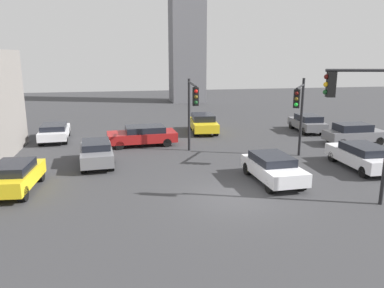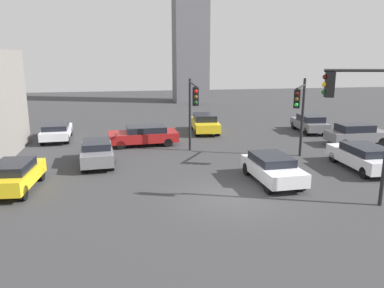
{
  "view_description": "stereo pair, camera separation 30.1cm",
  "coord_description": "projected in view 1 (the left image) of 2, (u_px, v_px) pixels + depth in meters",
  "views": [
    {
      "loc": [
        -4.94,
        -15.05,
        6.17
      ],
      "look_at": [
        -0.99,
        4.98,
        1.32
      ],
      "focal_mm": 34.99,
      "sensor_mm": 36.0,
      "label": 1
    },
    {
      "loc": [
        -4.64,
        -15.1,
        6.17
      ],
      "look_at": [
        -0.99,
        4.98,
        1.32
      ],
      "focal_mm": 34.99,
      "sensor_mm": 36.0,
      "label": 2
    }
  ],
  "objects": [
    {
      "name": "ground_plane",
      "position": [
        235.0,
        197.0,
        16.72
      ],
      "size": [
        104.68,
        104.68,
        0.0
      ],
      "primitive_type": "plane",
      "color": "#38383A"
    },
    {
      "name": "traffic_light_0",
      "position": [
        362.0,
        108.0,
        14.98
      ],
      "size": [
        2.81,
        0.83,
        5.97
      ],
      "rotation": [
        0.0,
        0.0,
        2.92
      ],
      "color": "black",
      "rests_on": "ground_plane"
    },
    {
      "name": "traffic_light_1",
      "position": [
        299.0,
        105.0,
        21.56
      ],
      "size": [
        1.87,
        2.7,
        4.83
      ],
      "rotation": [
        0.0,
        0.0,
        -2.16
      ],
      "color": "black",
      "rests_on": "ground_plane"
    },
    {
      "name": "traffic_light_2",
      "position": [
        192.0,
        102.0,
        22.24
      ],
      "size": [
        0.6,
        4.1,
        4.72
      ],
      "rotation": [
        0.0,
        0.0,
        -1.66
      ],
      "color": "black",
      "rests_on": "ground_plane"
    },
    {
      "name": "car_0",
      "position": [
        273.0,
        168.0,
        18.56
      ],
      "size": [
        2.0,
        4.15,
        1.36
      ],
      "rotation": [
        0.0,
        0.0,
        -1.53
      ],
      "color": "silver",
      "rests_on": "ground_plane"
    },
    {
      "name": "car_1",
      "position": [
        54.0,
        131.0,
        27.57
      ],
      "size": [
        2.17,
        4.48,
        1.26
      ],
      "rotation": [
        0.0,
        0.0,
        1.63
      ],
      "color": "silver",
      "rests_on": "ground_plane"
    },
    {
      "name": "car_2",
      "position": [
        203.0,
        123.0,
        30.58
      ],
      "size": [
        2.29,
        4.49,
        1.48
      ],
      "rotation": [
        0.0,
        0.0,
        -1.65
      ],
      "color": "yellow",
      "rests_on": "ground_plane"
    },
    {
      "name": "car_3",
      "position": [
        362.0,
        156.0,
        20.73
      ],
      "size": [
        2.04,
        4.53,
        1.38
      ],
      "rotation": [
        0.0,
        0.0,
        1.55
      ],
      "color": "silver",
      "rests_on": "ground_plane"
    },
    {
      "name": "car_4",
      "position": [
        96.0,
        152.0,
        21.46
      ],
      "size": [
        2.04,
        4.14,
        1.36
      ],
      "rotation": [
        0.0,
        0.0,
        -1.5
      ],
      "color": "slate",
      "rests_on": "ground_plane"
    },
    {
      "name": "car_5",
      "position": [
        15.0,
        176.0,
        17.2
      ],
      "size": [
        2.05,
        4.06,
        1.41
      ],
      "rotation": [
        0.0,
        0.0,
        1.49
      ],
      "color": "yellow",
      "rests_on": "ground_plane"
    },
    {
      "name": "car_6",
      "position": [
        354.0,
        133.0,
        26.43
      ],
      "size": [
        4.17,
        1.79,
        1.49
      ],
      "rotation": [
        0.0,
        0.0,
        -0.01
      ],
      "color": "slate",
      "rests_on": "ground_plane"
    },
    {
      "name": "car_7",
      "position": [
        307.0,
        123.0,
        30.78
      ],
      "size": [
        2.07,
        4.17,
        1.43
      ],
      "rotation": [
        0.0,
        0.0,
        1.5
      ],
      "color": "slate",
      "rests_on": "ground_plane"
    },
    {
      "name": "car_8",
      "position": [
        143.0,
        135.0,
        26.2
      ],
      "size": [
        4.86,
        2.41,
        1.35
      ],
      "rotation": [
        0.0,
        0.0,
        3.2
      ],
      "color": "maroon",
      "rests_on": "ground_plane"
    },
    {
      "name": "skyline_tower",
      "position": [
        187.0,
        9.0,
        48.64
      ],
      "size": [
        4.38,
        4.38,
        24.02
      ],
      "primitive_type": "cube",
      "color": "slate",
      "rests_on": "ground_plane"
    }
  ]
}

